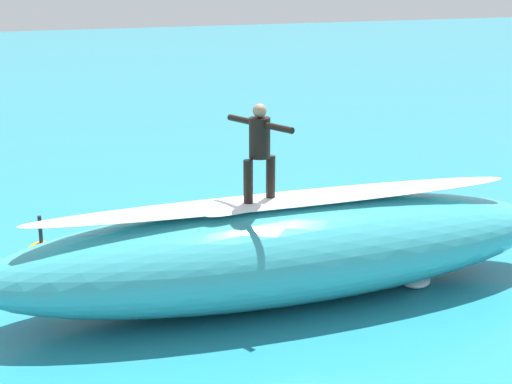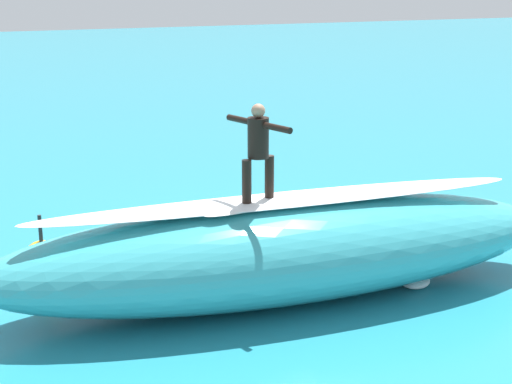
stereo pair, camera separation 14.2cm
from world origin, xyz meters
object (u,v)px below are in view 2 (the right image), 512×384
Objects in this scene: surfboard_riding at (258,203)px; surfer_paddling at (248,213)px; surfer_riding at (258,145)px; surfboard_paddling at (254,222)px; buoy_marker at (43,259)px.

surfboard_riding is 4.02m from surfer_paddling.
surfer_riding reaches higher than surfer_paddling.
surfboard_paddling is 2.09× the size of buoy_marker.
surfer_paddling is 4.43m from buoy_marker.
surfer_riding is 1.35× the size of buoy_marker.
surfer_riding reaches higher than surfboard_paddling.
surfer_riding is 4.26m from buoy_marker.
surfer_riding is 4.47m from surfboard_paddling.
surfboard_riding is 3.90m from buoy_marker.
surfboard_paddling is (-1.46, -3.48, -2.41)m from surfer_riding.
surfboard_paddling is 1.42× the size of surfer_paddling.
buoy_marker is at bearing -132.88° from surfboard_paddling.
buoy_marker reaches higher than surfboard_paddling.
buoy_marker is at bearing -131.61° from surfer_paddling.
surfboard_riding is 1.30× the size of surfer_paddling.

